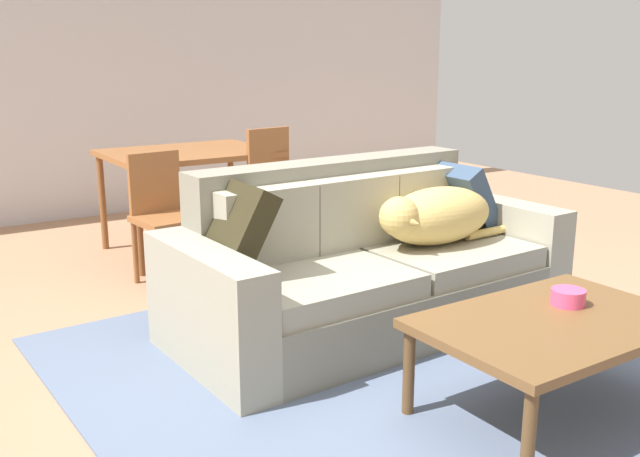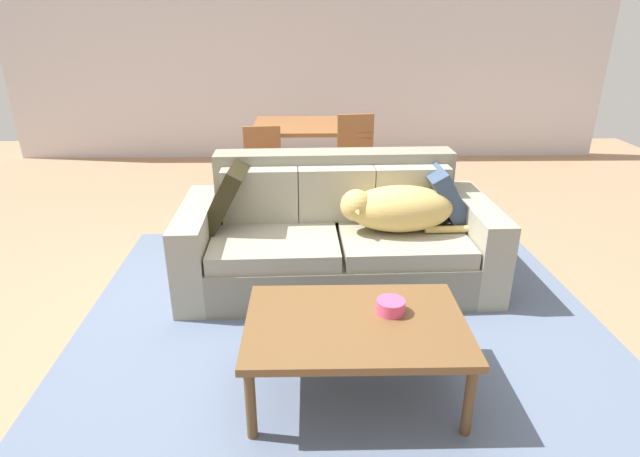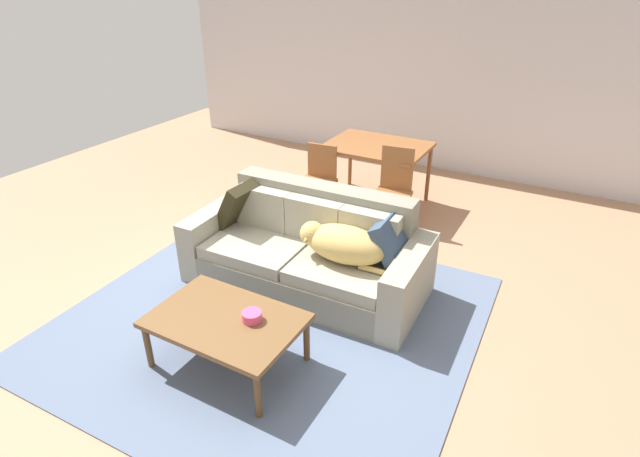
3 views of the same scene
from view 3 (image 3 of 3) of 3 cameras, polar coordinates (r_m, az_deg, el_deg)
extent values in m
plane|color=tan|center=(4.81, -5.55, -7.36)|extent=(10.00, 10.00, 0.00)
cube|color=silver|center=(7.69, 11.63, 16.68)|extent=(8.00, 0.12, 2.70)
cube|color=slate|center=(4.50, -5.61, -10.14)|extent=(3.45, 3.24, 0.01)
cube|color=gray|center=(4.82, -1.63, -4.87)|extent=(1.82, 1.05, 0.32)
cube|color=#9A9683|center=(4.91, -6.25, -1.41)|extent=(0.90, 0.98, 0.12)
cube|color=#9A9683|center=(4.54, 3.32, -3.95)|extent=(0.90, 0.98, 0.12)
cube|color=gray|center=(4.86, 0.41, 2.32)|extent=(1.80, 0.30, 0.47)
cube|color=#9A9683|center=(4.99, -6.29, 2.35)|extent=(0.55, 0.18, 0.39)
cube|color=#9A9683|center=(4.73, -0.63, 1.04)|extent=(0.55, 0.18, 0.39)
cube|color=#9A9683|center=(4.52, 5.61, -0.42)|extent=(0.55, 0.18, 0.39)
cube|color=#9A9683|center=(5.24, -11.30, -0.70)|extent=(0.24, 0.99, 0.61)
cube|color=#9A9683|center=(4.42, 9.88, -6.38)|extent=(0.24, 0.99, 0.61)
ellipsoid|color=tan|center=(4.39, 2.87, -1.79)|extent=(0.75, 0.40, 0.32)
sphere|color=tan|center=(4.47, -0.87, -0.56)|extent=(0.22, 0.22, 0.22)
cone|color=#9C8248|center=(4.40, -1.47, -1.24)|extent=(0.10, 0.12, 0.10)
cylinder|color=tan|center=(4.29, 6.45, -4.75)|extent=(0.33, 0.06, 0.05)
cube|color=#2D2816|center=(5.06, -8.97, 2.79)|extent=(0.35, 0.49, 0.47)
cube|color=#344761|center=(4.41, 8.21, -1.46)|extent=(0.34, 0.44, 0.43)
cube|color=brown|center=(3.87, -10.53, -10.08)|extent=(1.10, 0.74, 0.04)
cylinder|color=brown|center=(4.13, -18.68, -12.39)|extent=(0.05, 0.05, 0.39)
cylinder|color=brown|center=(3.59, -6.96, -18.08)|extent=(0.05, 0.05, 0.39)
cylinder|color=brown|center=(4.47, -12.80, -8.05)|extent=(0.05, 0.05, 0.39)
cylinder|color=brown|center=(3.97, -1.51, -12.39)|extent=(0.05, 0.05, 0.39)
cylinder|color=#EA4C7F|center=(3.79, -7.63, -9.70)|extent=(0.15, 0.15, 0.07)
cube|color=#93592F|center=(6.30, 6.39, 9.09)|extent=(1.20, 0.92, 0.04)
cylinder|color=brown|center=(6.32, 0.09, 5.53)|extent=(0.05, 0.05, 0.74)
cylinder|color=brown|center=(5.90, 9.51, 3.49)|extent=(0.05, 0.05, 0.74)
cylinder|color=brown|center=(7.00, 3.40, 7.76)|extent=(0.05, 0.05, 0.74)
cylinder|color=brown|center=(6.63, 12.04, 6.01)|extent=(0.05, 0.05, 0.74)
cube|color=#93592F|center=(6.01, -0.44, 5.07)|extent=(0.44, 0.44, 0.04)
cube|color=#93592F|center=(6.08, 0.24, 7.60)|extent=(0.36, 0.07, 0.40)
cylinder|color=brown|center=(6.02, -2.56, 2.72)|extent=(0.04, 0.04, 0.42)
cylinder|color=brown|center=(5.90, 0.42, 2.17)|extent=(0.04, 0.04, 0.42)
cylinder|color=brown|center=(6.30, -1.23, 3.92)|extent=(0.04, 0.04, 0.42)
cylinder|color=brown|center=(6.18, 1.65, 3.42)|extent=(0.04, 0.04, 0.42)
cube|color=#93592F|center=(5.72, 7.99, 3.59)|extent=(0.45, 0.45, 0.04)
cube|color=#93592F|center=(5.78, 8.63, 6.70)|extent=(0.36, 0.08, 0.50)
cylinder|color=brown|center=(5.71, 5.75, 1.10)|extent=(0.04, 0.04, 0.42)
cylinder|color=brown|center=(5.63, 9.06, 0.51)|extent=(0.04, 0.04, 0.42)
cylinder|color=brown|center=(6.00, 6.70, 2.45)|extent=(0.04, 0.04, 0.42)
cylinder|color=brown|center=(5.93, 9.86, 1.90)|extent=(0.04, 0.04, 0.42)
camera|label=1|loc=(4.60, -51.52, 1.16)|focal=40.14mm
camera|label=2|loc=(2.47, -52.00, -5.58)|focal=28.51mm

